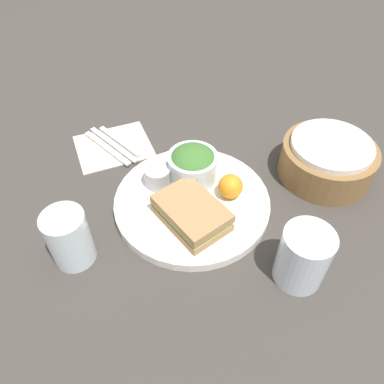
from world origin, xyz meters
name	(u,v)px	position (x,y,z in m)	size (l,w,h in m)	color
ground_plane	(192,205)	(0.00, 0.00, 0.00)	(4.00, 4.00, 0.00)	#3D3833
plate	(192,202)	(0.00, 0.00, 0.01)	(0.31, 0.31, 0.02)	white
sandwich	(191,213)	(0.05, -0.02, 0.04)	(0.15, 0.13, 0.04)	#A37A4C
salad_bowl	(193,164)	(-0.06, 0.02, 0.06)	(0.10, 0.10, 0.07)	silver
dressing_cup	(158,176)	(-0.07, -0.05, 0.04)	(0.05, 0.05, 0.04)	#B7B7BC
orange_wedge	(230,186)	(0.02, 0.07, 0.04)	(0.05, 0.05, 0.05)	orange
drink_glass	(303,257)	(0.21, 0.11, 0.05)	(0.08, 0.08, 0.11)	silver
bread_basket	(327,159)	(0.02, 0.30, 0.04)	(0.19, 0.19, 0.09)	olive
napkin	(114,146)	(-0.24, -0.10, 0.00)	(0.14, 0.17, 0.00)	beige
fork	(107,148)	(-0.23, -0.12, 0.01)	(0.16, 0.01, 0.01)	silver
knife	(113,144)	(-0.24, -0.10, 0.01)	(0.17, 0.01, 0.01)	silver
spoon	(119,141)	(-0.25, -0.09, 0.01)	(0.15, 0.01, 0.01)	silver
water_glass	(69,238)	(0.03, -0.24, 0.05)	(0.07, 0.07, 0.11)	silver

